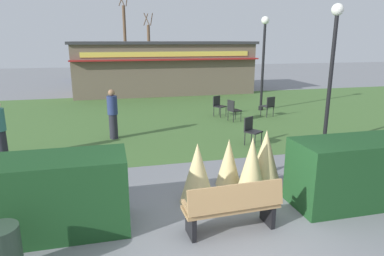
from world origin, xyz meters
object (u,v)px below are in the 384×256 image
at_px(park_bench, 232,207).
at_px(lamppost_far, 264,53).
at_px(cafe_chair_west, 233,109).
at_px(parked_car_west_slot, 102,72).
at_px(person_strolling, 0,130).
at_px(tree_right_bg, 125,39).
at_px(lamppost_mid, 332,59).
at_px(person_standing, 113,114).
at_px(food_kiosk, 163,67).
at_px(tree_left_bg, 149,48).
at_px(parked_car_center_slot, 158,71).
at_px(cafe_chair_north, 269,105).
at_px(trash_bin, 2,254).
at_px(cafe_chair_center, 251,129).
at_px(cafe_chair_east, 218,104).

relative_size(park_bench, lamppost_far, 0.40).
distance_m(cafe_chair_west, parked_car_west_slot, 17.92).
relative_size(person_strolling, tree_right_bg, 0.23).
bearing_deg(lamppost_mid, tree_right_bg, 101.41).
distance_m(lamppost_mid, person_strolling, 9.83).
xyz_separation_m(lamppost_mid, cafe_chair_west, (-1.73, 3.74, -2.18)).
distance_m(lamppost_mid, person_standing, 7.20).
relative_size(person_strolling, parked_car_west_slot, 0.40).
relative_size(lamppost_far, person_standing, 2.55).
distance_m(food_kiosk, person_strolling, 13.42).
bearing_deg(parked_car_west_slot, park_bench, -84.25).
bearing_deg(tree_left_bg, parked_car_center_slot, -83.61).
bearing_deg(parked_car_west_slot, cafe_chair_north, -66.33).
relative_size(person_strolling, person_standing, 1.00).
height_order(trash_bin, person_strolling, person_strolling).
bearing_deg(lamppost_mid, cafe_chair_west, 114.88).
height_order(trash_bin, food_kiosk, food_kiosk).
bearing_deg(cafe_chair_center, park_bench, -116.88).
relative_size(lamppost_mid, lamppost_far, 1.00).
relative_size(park_bench, parked_car_center_slot, 0.40).
distance_m(cafe_chair_east, parked_car_west_slot, 16.82).
bearing_deg(person_standing, parked_car_center_slot, -143.47).
height_order(cafe_chair_center, parked_car_west_slot, parked_car_west_slot).
height_order(park_bench, parked_car_center_slot, parked_car_center_slot).
relative_size(trash_bin, person_strolling, 0.48).
height_order(cafe_chair_center, tree_right_bg, tree_right_bg).
bearing_deg(tree_right_bg, food_kiosk, -81.73).
height_order(person_standing, parked_car_west_slot, person_standing).
xyz_separation_m(lamppost_mid, lamppost_far, (0.39, 5.60, 0.00)).
relative_size(lamppost_mid, trash_bin, 5.36).
relative_size(cafe_chair_west, tree_right_bg, 0.12).
relative_size(cafe_chair_west, tree_left_bg, 0.16).
bearing_deg(person_standing, park_bench, 65.71).
height_order(cafe_chair_east, person_standing, person_standing).
bearing_deg(cafe_chair_west, cafe_chair_north, 13.69).
xyz_separation_m(parked_car_west_slot, parked_car_center_slot, (4.84, -0.00, 0.00)).
bearing_deg(lamppost_mid, cafe_chair_east, 112.63).
distance_m(lamppost_far, parked_car_west_slot, 17.12).
distance_m(park_bench, person_standing, 6.72).
relative_size(food_kiosk, cafe_chair_center, 12.48).
height_order(person_strolling, tree_right_bg, tree_right_bg).
relative_size(person_standing, tree_left_bg, 0.30).
distance_m(park_bench, cafe_chair_north, 9.59).
bearing_deg(cafe_chair_west, parked_car_center_slot, 92.06).
xyz_separation_m(person_strolling, parked_car_west_slot, (2.43, 19.95, -0.22)).
bearing_deg(parked_car_center_slot, tree_right_bg, 125.90).
bearing_deg(park_bench, lamppost_far, 62.47).
height_order(lamppost_mid, trash_bin, lamppost_mid).
distance_m(food_kiosk, tree_left_bg, 11.53).
xyz_separation_m(cafe_chair_east, tree_left_bg, (-0.71, 19.30, 1.97)).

